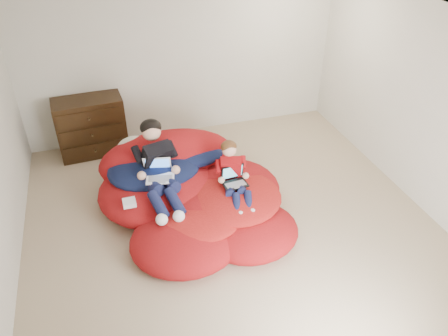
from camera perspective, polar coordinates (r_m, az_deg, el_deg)
room_shell at (r=5.44m, az=0.83°, el=-5.32°), size 5.10×5.10×2.77m
dresser at (r=7.01m, az=-16.96°, el=5.20°), size 1.04×0.60×0.91m
beanbag_pile at (r=5.65m, az=-4.53°, el=-3.18°), size 2.36×2.36×0.89m
cream_pillow at (r=6.00m, az=-11.61°, el=2.73°), size 0.47×0.30×0.30m
older_boy at (r=5.42m, az=-8.71°, el=0.64°), size 0.45×1.21×0.82m
younger_boy at (r=5.37m, az=1.24°, el=-0.69°), size 0.34×0.85×0.64m
laptop_white at (r=5.41m, az=-8.50°, el=-0.48°), size 0.38×0.41×0.23m
laptop_black at (r=5.38m, az=1.32°, el=-1.42°), size 0.31×0.27×0.22m
power_adapter at (r=5.33m, az=-12.26°, el=-4.45°), size 0.15×0.15×0.06m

